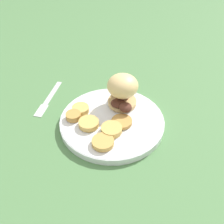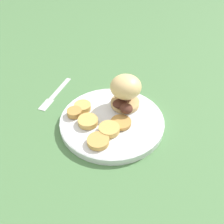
% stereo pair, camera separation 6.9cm
% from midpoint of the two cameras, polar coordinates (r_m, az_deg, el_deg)
% --- Properties ---
extents(ground_plane, '(4.00, 4.00, 0.00)m').
position_cam_midpoint_polar(ground_plane, '(0.72, -2.74, -2.81)').
color(ground_plane, '#4C7A47').
extents(dinner_plate, '(0.28, 0.28, 0.02)m').
position_cam_midpoint_polar(dinner_plate, '(0.72, -2.77, -2.16)').
color(dinner_plate, white).
rests_on(dinner_plate, ground_plane).
extents(sandwich, '(0.09, 0.11, 0.10)m').
position_cam_midpoint_polar(sandwich, '(0.73, -0.46, 4.60)').
color(sandwich, tan).
rests_on(sandwich, dinner_plate).
extents(potato_round_0, '(0.06, 0.06, 0.01)m').
position_cam_midpoint_polar(potato_round_0, '(0.70, -0.71, -2.24)').
color(potato_round_0, '#BC8942').
rests_on(potato_round_0, dinner_plate).
extents(potato_round_1, '(0.04, 0.04, 0.02)m').
position_cam_midpoint_polar(potato_round_1, '(0.72, -11.15, -0.93)').
color(potato_round_1, '#BC8942').
rests_on(potato_round_1, dinner_plate).
extents(potato_round_2, '(0.05, 0.05, 0.01)m').
position_cam_midpoint_polar(potato_round_2, '(0.67, -3.06, -3.90)').
color(potato_round_2, tan).
rests_on(potato_round_2, dinner_plate).
extents(potato_round_3, '(0.06, 0.06, 0.01)m').
position_cam_midpoint_polar(potato_round_3, '(0.64, -5.10, -6.70)').
color(potato_round_3, tan).
rests_on(potato_round_3, dinner_plate).
extents(potato_round_4, '(0.05, 0.05, 0.01)m').
position_cam_midpoint_polar(potato_round_4, '(0.69, -7.95, -2.59)').
color(potato_round_4, tan).
rests_on(potato_round_4, dinner_plate).
extents(potato_round_5, '(0.05, 0.05, 0.02)m').
position_cam_midpoint_polar(potato_round_5, '(0.74, -9.56, 0.49)').
color(potato_round_5, tan).
rests_on(potato_round_5, dinner_plate).
extents(fork, '(0.13, 0.14, 0.00)m').
position_cam_midpoint_polar(fork, '(0.84, -15.91, 2.76)').
color(fork, silver).
rests_on(fork, ground_plane).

